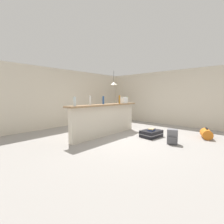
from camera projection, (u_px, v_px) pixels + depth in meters
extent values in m
cube|color=gray|center=(124.00, 136.00, 5.38)|extent=(13.00, 13.00, 0.05)
cube|color=beige|center=(73.00, 98.00, 7.28)|extent=(6.60, 0.10, 2.50)
cube|color=beige|center=(158.00, 98.00, 7.69)|extent=(0.10, 6.00, 2.50)
cube|color=beige|center=(106.00, 121.00, 5.35)|extent=(2.80, 0.20, 1.03)
cube|color=#93704C|center=(106.00, 105.00, 5.30)|extent=(2.96, 0.40, 0.05)
cylinder|color=silver|center=(75.00, 101.00, 4.33)|extent=(0.08, 0.08, 0.26)
cylinder|color=silver|center=(90.00, 100.00, 4.78)|extent=(0.06, 0.06, 0.28)
cylinder|color=#284C89|center=(103.00, 100.00, 5.34)|extent=(0.06, 0.06, 0.27)
cylinder|color=#9E661E|center=(119.00, 99.00, 5.67)|extent=(0.06, 0.06, 0.30)
cylinder|color=#2D6B38|center=(127.00, 100.00, 6.20)|extent=(0.06, 0.06, 0.23)
cube|color=silver|center=(124.00, 100.00, 5.95)|extent=(0.26, 0.18, 0.22)
cube|color=brown|center=(113.00, 109.00, 7.39)|extent=(1.10, 0.80, 0.04)
cylinder|color=brown|center=(111.00, 119.00, 6.84)|extent=(0.06, 0.06, 0.70)
cylinder|color=brown|center=(125.00, 117.00, 7.57)|extent=(0.06, 0.06, 0.70)
cylinder|color=brown|center=(100.00, 117.00, 7.30)|extent=(0.06, 0.06, 0.70)
cylinder|color=brown|center=(114.00, 115.00, 8.02)|extent=(0.06, 0.06, 0.70)
cube|color=black|center=(123.00, 117.00, 6.96)|extent=(0.49, 0.49, 0.04)
cube|color=black|center=(120.00, 110.00, 7.08)|extent=(0.40, 0.13, 0.48)
cylinder|color=black|center=(122.00, 122.00, 6.77)|extent=(0.04, 0.04, 0.41)
cylinder|color=black|center=(128.00, 122.00, 6.94)|extent=(0.04, 0.04, 0.41)
cylinder|color=black|center=(117.00, 121.00, 7.03)|extent=(0.04, 0.04, 0.41)
cylinder|color=black|center=(123.00, 121.00, 7.21)|extent=(0.04, 0.04, 0.41)
cylinder|color=black|center=(114.00, 77.00, 7.22)|extent=(0.01, 0.01, 0.53)
cone|color=white|center=(114.00, 83.00, 7.26)|extent=(0.34, 0.34, 0.14)
sphere|color=white|center=(114.00, 85.00, 7.26)|extent=(0.07, 0.07, 0.07)
cube|color=black|center=(151.00, 134.00, 5.19)|extent=(0.74, 0.57, 0.22)
cube|color=gray|center=(151.00, 134.00, 5.19)|extent=(0.75, 0.58, 0.02)
cube|color=#2D2D33|center=(158.00, 132.00, 5.45)|extent=(0.16, 0.20, 0.02)
cylinder|color=orange|center=(206.00, 134.00, 5.00)|extent=(0.56, 0.46, 0.30)
cube|color=black|center=(207.00, 129.00, 4.98)|extent=(0.20, 0.10, 0.04)
cube|color=slate|center=(172.00, 137.00, 4.43)|extent=(0.26, 0.32, 0.42)
cube|color=#515155|center=(172.00, 140.00, 4.33)|extent=(0.13, 0.23, 0.19)
cube|color=black|center=(170.00, 136.00, 4.55)|extent=(0.03, 0.04, 0.36)
cube|color=black|center=(175.00, 137.00, 4.49)|extent=(0.03, 0.04, 0.36)
cube|color=#334C99|center=(151.00, 130.00, 5.13)|extent=(0.23, 0.18, 0.04)
cube|color=tan|center=(151.00, 129.00, 5.13)|extent=(0.24, 0.19, 0.03)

